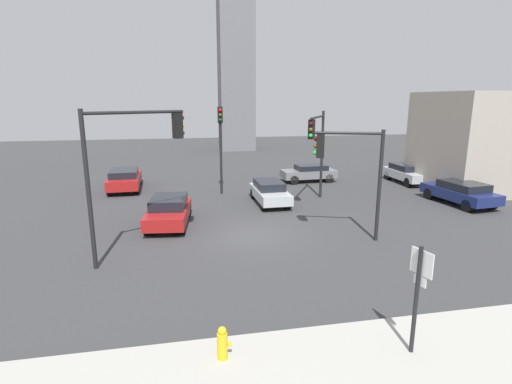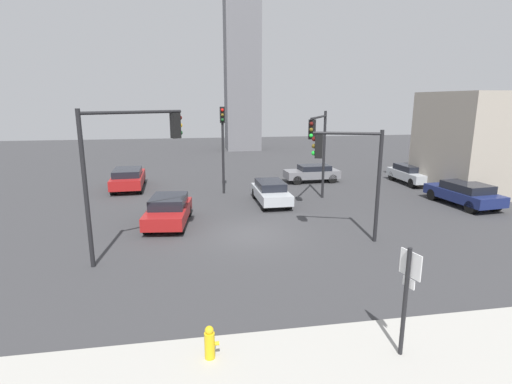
{
  "view_description": "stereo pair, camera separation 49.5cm",
  "coord_description": "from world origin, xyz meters",
  "px_view_note": "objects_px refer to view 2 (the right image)",
  "views": [
    {
      "loc": [
        -3.04,
        -16.69,
        5.97
      ],
      "look_at": [
        0.74,
        2.64,
        1.35
      ],
      "focal_mm": 27.58,
      "sensor_mm": 36.0,
      "label": 1
    },
    {
      "loc": [
        -2.55,
        -16.78,
        5.97
      ],
      "look_at": [
        0.74,
        2.64,
        1.35
      ],
      "focal_mm": 27.58,
      "sensor_mm": 36.0,
      "label": 2
    }
  ],
  "objects_px": {
    "car_3": "(312,173)",
    "car_4": "(169,210)",
    "car_2": "(464,193)",
    "traffic_light_3": "(223,134)",
    "car_0": "(128,178)",
    "car_5": "(411,174)",
    "traffic_light_0": "(131,151)",
    "fire_hydrant": "(210,343)",
    "car_1": "(271,192)",
    "traffic_light_1": "(348,162)",
    "traffic_light_2": "(319,139)",
    "direction_sign": "(407,291)"
  },
  "relations": [
    {
      "from": "direction_sign",
      "to": "car_2",
      "type": "relative_size",
      "value": 0.58
    },
    {
      "from": "car_2",
      "to": "fire_hydrant",
      "type": "bearing_deg",
      "value": 121.4
    },
    {
      "from": "traffic_light_0",
      "to": "car_0",
      "type": "height_order",
      "value": "traffic_light_0"
    },
    {
      "from": "traffic_light_3",
      "to": "car_2",
      "type": "xyz_separation_m",
      "value": [
        13.41,
        -5.4,
        -3.12
      ]
    },
    {
      "from": "car_1",
      "to": "car_5",
      "type": "distance_m",
      "value": 11.91
    },
    {
      "from": "traffic_light_1",
      "to": "direction_sign",
      "type": "bearing_deg",
      "value": 95.98
    },
    {
      "from": "car_1",
      "to": "car_2",
      "type": "distance_m",
      "value": 11.15
    },
    {
      "from": "traffic_light_3",
      "to": "car_1",
      "type": "relative_size",
      "value": 1.35
    },
    {
      "from": "traffic_light_2",
      "to": "car_2",
      "type": "xyz_separation_m",
      "value": [
        8.35,
        -1.55,
        -3.08
      ]
    },
    {
      "from": "car_3",
      "to": "car_2",
      "type": "bearing_deg",
      "value": 127.49
    },
    {
      "from": "traffic_light_0",
      "to": "car_3",
      "type": "xyz_separation_m",
      "value": [
        11.09,
        12.5,
        -3.44
      ]
    },
    {
      "from": "traffic_light_0",
      "to": "traffic_light_1",
      "type": "xyz_separation_m",
      "value": [
        8.67,
        0.3,
        -0.69
      ]
    },
    {
      "from": "traffic_light_3",
      "to": "car_1",
      "type": "xyz_separation_m",
      "value": [
        2.52,
        -3.04,
        -3.15
      ]
    },
    {
      "from": "car_1",
      "to": "fire_hydrant",
      "type": "bearing_deg",
      "value": -17.91
    },
    {
      "from": "traffic_light_1",
      "to": "car_0",
      "type": "bearing_deg",
      "value": -29.68
    },
    {
      "from": "car_4",
      "to": "car_5",
      "type": "distance_m",
      "value": 18.39
    },
    {
      "from": "traffic_light_2",
      "to": "car_5",
      "type": "bearing_deg",
      "value": 147.3
    },
    {
      "from": "car_1",
      "to": "car_5",
      "type": "relative_size",
      "value": 1.01
    },
    {
      "from": "traffic_light_2",
      "to": "car_0",
      "type": "bearing_deg",
      "value": -89.42
    },
    {
      "from": "car_5",
      "to": "car_1",
      "type": "bearing_deg",
      "value": -71.77
    },
    {
      "from": "fire_hydrant",
      "to": "car_4",
      "type": "relative_size",
      "value": 0.19
    },
    {
      "from": "traffic_light_0",
      "to": "car_5",
      "type": "height_order",
      "value": "traffic_light_0"
    },
    {
      "from": "direction_sign",
      "to": "traffic_light_0",
      "type": "bearing_deg",
      "value": 117.97
    },
    {
      "from": "traffic_light_0",
      "to": "car_2",
      "type": "height_order",
      "value": "traffic_light_0"
    },
    {
      "from": "direction_sign",
      "to": "car_2",
      "type": "height_order",
      "value": "direction_sign"
    },
    {
      "from": "fire_hydrant",
      "to": "car_3",
      "type": "xyz_separation_m",
      "value": [
        8.65,
        19.6,
        0.15
      ]
    },
    {
      "from": "fire_hydrant",
      "to": "car_2",
      "type": "relative_size",
      "value": 0.18
    },
    {
      "from": "car_3",
      "to": "traffic_light_3",
      "type": "bearing_deg",
      "value": 18.31
    },
    {
      "from": "traffic_light_2",
      "to": "fire_hydrant",
      "type": "xyz_separation_m",
      "value": [
        -6.89,
        -13.2,
        -3.28
      ]
    },
    {
      "from": "car_1",
      "to": "car_4",
      "type": "bearing_deg",
      "value": -62.44
    },
    {
      "from": "direction_sign",
      "to": "car_0",
      "type": "xyz_separation_m",
      "value": [
        -8.96,
        20.05,
        -0.99
      ]
    },
    {
      "from": "car_5",
      "to": "traffic_light_3",
      "type": "bearing_deg",
      "value": -87.23
    },
    {
      "from": "traffic_light_1",
      "to": "traffic_light_2",
      "type": "xyz_separation_m",
      "value": [
        0.66,
        5.81,
        0.38
      ]
    },
    {
      "from": "direction_sign",
      "to": "traffic_light_1",
      "type": "xyz_separation_m",
      "value": [
        1.79,
        7.99,
        1.68
      ]
    },
    {
      "from": "traffic_light_2",
      "to": "car_0",
      "type": "distance_m",
      "value": 13.37
    },
    {
      "from": "traffic_light_3",
      "to": "car_4",
      "type": "relative_size",
      "value": 1.31
    },
    {
      "from": "car_0",
      "to": "car_1",
      "type": "height_order",
      "value": "car_0"
    },
    {
      "from": "traffic_light_0",
      "to": "fire_hydrant",
      "type": "relative_size",
      "value": 7.0
    },
    {
      "from": "car_0",
      "to": "traffic_light_3",
      "type": "bearing_deg",
      "value": -113.05
    },
    {
      "from": "traffic_light_3",
      "to": "car_0",
      "type": "relative_size",
      "value": 1.15
    },
    {
      "from": "car_0",
      "to": "car_5",
      "type": "bearing_deg",
      "value": -96.88
    },
    {
      "from": "car_3",
      "to": "car_4",
      "type": "height_order",
      "value": "car_4"
    },
    {
      "from": "traffic_light_0",
      "to": "fire_hydrant",
      "type": "distance_m",
      "value": 8.32
    },
    {
      "from": "traffic_light_0",
      "to": "car_4",
      "type": "xyz_separation_m",
      "value": [
        1.02,
        3.83,
        -3.41
      ]
    },
    {
      "from": "traffic_light_0",
      "to": "car_5",
      "type": "xyz_separation_m",
      "value": [
        18.06,
        10.75,
        -3.4
      ]
    },
    {
      "from": "car_2",
      "to": "car_4",
      "type": "xyz_separation_m",
      "value": [
        -16.65,
        -0.73,
        -0.02
      ]
    },
    {
      "from": "direction_sign",
      "to": "car_4",
      "type": "distance_m",
      "value": 12.96
    },
    {
      "from": "car_2",
      "to": "car_3",
      "type": "height_order",
      "value": "car_2"
    },
    {
      "from": "traffic_light_2",
      "to": "car_2",
      "type": "relative_size",
      "value": 1.16
    },
    {
      "from": "car_0",
      "to": "car_1",
      "type": "distance_m",
      "value": 10.4
    }
  ]
}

